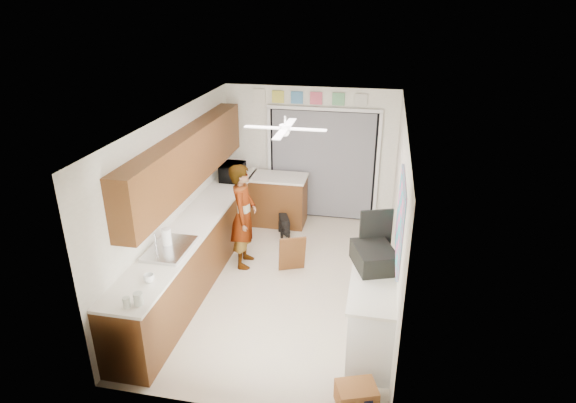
{
  "coord_description": "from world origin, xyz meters",
  "views": [
    {
      "loc": [
        1.3,
        -6.09,
        3.98
      ],
      "look_at": [
        0.0,
        0.4,
        1.15
      ],
      "focal_mm": 30.0,
      "sensor_mm": 36.0,
      "label": 1
    }
  ],
  "objects_px": {
    "microwave": "(233,172)",
    "navy_crate": "(356,398)",
    "cardboard_box": "(356,396)",
    "suitcase": "(374,257)",
    "dog": "(284,225)",
    "paper_towel_roll": "(167,238)",
    "cup": "(149,278)",
    "man": "(244,216)"
  },
  "relations": [
    {
      "from": "cardboard_box",
      "to": "microwave",
      "type": "bearing_deg",
      "value": 123.0
    },
    {
      "from": "microwave",
      "to": "cup",
      "type": "height_order",
      "value": "microwave"
    },
    {
      "from": "microwave",
      "to": "cardboard_box",
      "type": "bearing_deg",
      "value": -145.94
    },
    {
      "from": "navy_crate",
      "to": "cardboard_box",
      "type": "bearing_deg",
      "value": 0.0
    },
    {
      "from": "navy_crate",
      "to": "dog",
      "type": "bearing_deg",
      "value": 112.55
    },
    {
      "from": "dog",
      "to": "navy_crate",
      "type": "bearing_deg",
      "value": -88.09
    },
    {
      "from": "paper_towel_roll",
      "to": "man",
      "type": "relative_size",
      "value": 0.16
    },
    {
      "from": "navy_crate",
      "to": "man",
      "type": "bearing_deg",
      "value": 126.89
    },
    {
      "from": "cup",
      "to": "dog",
      "type": "bearing_deg",
      "value": 74.59
    },
    {
      "from": "paper_towel_roll",
      "to": "dog",
      "type": "height_order",
      "value": "paper_towel_roll"
    },
    {
      "from": "microwave",
      "to": "paper_towel_roll",
      "type": "bearing_deg",
      "value": 179.27
    },
    {
      "from": "dog",
      "to": "microwave",
      "type": "bearing_deg",
      "value": 150.66
    },
    {
      "from": "cup",
      "to": "paper_towel_roll",
      "type": "xyz_separation_m",
      "value": [
        -0.15,
        0.82,
        0.09
      ]
    },
    {
      "from": "cup",
      "to": "paper_towel_roll",
      "type": "distance_m",
      "value": 0.84
    },
    {
      "from": "navy_crate",
      "to": "dog",
      "type": "distance_m",
      "value": 4.04
    },
    {
      "from": "microwave",
      "to": "dog",
      "type": "distance_m",
      "value": 1.32
    },
    {
      "from": "cardboard_box",
      "to": "man",
      "type": "xyz_separation_m",
      "value": [
        -1.96,
        2.6,
        0.71
      ]
    },
    {
      "from": "paper_towel_roll",
      "to": "navy_crate",
      "type": "bearing_deg",
      "value": -26.0
    },
    {
      "from": "paper_towel_roll",
      "to": "suitcase",
      "type": "distance_m",
      "value": 2.67
    },
    {
      "from": "microwave",
      "to": "paper_towel_roll",
      "type": "xyz_separation_m",
      "value": [
        -0.08,
        -2.61,
        -0.01
      ]
    },
    {
      "from": "cardboard_box",
      "to": "navy_crate",
      "type": "height_order",
      "value": "cardboard_box"
    },
    {
      "from": "cup",
      "to": "cardboard_box",
      "type": "xyz_separation_m",
      "value": [
        2.45,
        -0.45,
        -0.86
      ]
    },
    {
      "from": "paper_towel_roll",
      "to": "navy_crate",
      "type": "xyz_separation_m",
      "value": [
        2.6,
        -1.27,
        -0.97
      ]
    },
    {
      "from": "navy_crate",
      "to": "dog",
      "type": "relative_size",
      "value": 0.66
    },
    {
      "from": "cardboard_box",
      "to": "man",
      "type": "distance_m",
      "value": 3.33
    },
    {
      "from": "microwave",
      "to": "cup",
      "type": "xyz_separation_m",
      "value": [
        0.06,
        -3.43,
        -0.1
      ]
    },
    {
      "from": "suitcase",
      "to": "paper_towel_roll",
      "type": "bearing_deg",
      "value": 160.73
    },
    {
      "from": "cup",
      "to": "man",
      "type": "bearing_deg",
      "value": 76.99
    },
    {
      "from": "cardboard_box",
      "to": "navy_crate",
      "type": "xyz_separation_m",
      "value": [
        0.0,
        0.0,
        -0.03
      ]
    },
    {
      "from": "microwave",
      "to": "navy_crate",
      "type": "xyz_separation_m",
      "value": [
        2.52,
        -3.88,
        -0.98
      ]
    },
    {
      "from": "cup",
      "to": "cardboard_box",
      "type": "bearing_deg",
      "value": -10.28
    },
    {
      "from": "man",
      "to": "dog",
      "type": "relative_size",
      "value": 3.33
    },
    {
      "from": "paper_towel_roll",
      "to": "suitcase",
      "type": "bearing_deg",
      "value": 0.91
    },
    {
      "from": "cup",
      "to": "suitcase",
      "type": "height_order",
      "value": "suitcase"
    },
    {
      "from": "microwave",
      "to": "cup",
      "type": "bearing_deg",
      "value": -177.86
    },
    {
      "from": "cardboard_box",
      "to": "suitcase",
      "type": "bearing_deg",
      "value": 86.94
    },
    {
      "from": "suitcase",
      "to": "navy_crate",
      "type": "distance_m",
      "value": 1.63
    },
    {
      "from": "microwave",
      "to": "cup",
      "type": "distance_m",
      "value": 3.44
    },
    {
      "from": "paper_towel_roll",
      "to": "dog",
      "type": "bearing_deg",
      "value": 66.88
    },
    {
      "from": "cup",
      "to": "suitcase",
      "type": "xyz_separation_m",
      "value": [
        2.52,
        0.87,
        0.08
      ]
    },
    {
      "from": "paper_towel_roll",
      "to": "cardboard_box",
      "type": "relative_size",
      "value": 0.65
    },
    {
      "from": "man",
      "to": "dog",
      "type": "distance_m",
      "value": 1.36
    }
  ]
}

